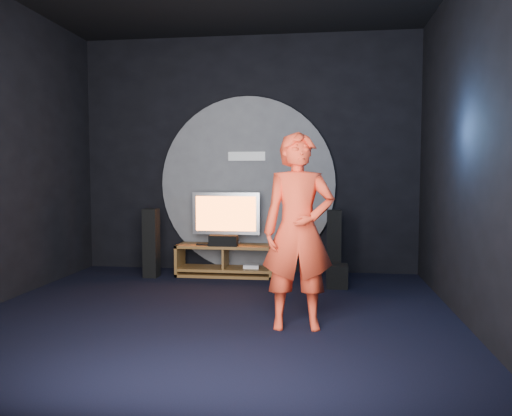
{
  "coord_description": "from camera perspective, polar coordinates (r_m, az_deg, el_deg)",
  "views": [
    {
      "loc": [
        1.11,
        -4.91,
        1.47
      ],
      "look_at": [
        0.32,
        1.05,
        1.05
      ],
      "focal_mm": 35.0,
      "sensor_mm": 36.0,
      "label": 1
    }
  ],
  "objects": [
    {
      "name": "floor",
      "position": [
        5.24,
        -5.05,
        -12.3
      ],
      "size": [
        5.0,
        5.0,
        0.0
      ],
      "primitive_type": "plane",
      "color": "black",
      "rests_on": "ground"
    },
    {
      "name": "tv",
      "position": [
        7.19,
        -3.44,
        -0.91
      ],
      "size": [
        0.98,
        0.22,
        0.74
      ],
      "color": "#B5B4BC",
      "rests_on": "media_console"
    },
    {
      "name": "media_console",
      "position": [
        7.21,
        -3.46,
        -6.2
      ],
      "size": [
        1.38,
        0.45,
        0.45
      ],
      "color": "brown",
      "rests_on": "ground"
    },
    {
      "name": "front_wall",
      "position": [
        2.67,
        -17.27,
        9.84
      ],
      "size": [
        5.0,
        0.04,
        3.5
      ],
      "primitive_type": "cube",
      "color": "black",
      "rests_on": "ground"
    },
    {
      "name": "remote",
      "position": [
        7.11,
        -6.12,
        -4.18
      ],
      "size": [
        0.18,
        0.05,
        0.02
      ],
      "primitive_type": "cube",
      "color": "black",
      "rests_on": "media_console"
    },
    {
      "name": "right_wall",
      "position": [
        5.11,
        23.54,
        6.8
      ],
      "size": [
        0.04,
        5.0,
        3.5
      ],
      "primitive_type": "cube",
      "color": "black",
      "rests_on": "ground"
    },
    {
      "name": "subwoofer",
      "position": [
        6.56,
        9.24,
        -7.67
      ],
      "size": [
        0.27,
        0.27,
        0.3
      ],
      "primitive_type": "cube",
      "color": "black",
      "rests_on": "ground"
    },
    {
      "name": "back_wall",
      "position": [
        7.5,
        -0.94,
        6.14
      ],
      "size": [
        5.0,
        0.04,
        3.5
      ],
      "primitive_type": "cube",
      "color": "black",
      "rests_on": "ground"
    },
    {
      "name": "tower_speaker_left",
      "position": [
        7.22,
        -11.87,
        -3.93
      ],
      "size": [
        0.19,
        0.22,
        0.97
      ],
      "primitive_type": "cube",
      "color": "black",
      "rests_on": "ground"
    },
    {
      "name": "center_speaker",
      "position": [
        7.02,
        -3.75,
        -3.75
      ],
      "size": [
        0.4,
        0.15,
        0.15
      ],
      "primitive_type": "cube",
      "color": "black",
      "rests_on": "media_console"
    },
    {
      "name": "player",
      "position": [
        4.71,
        4.87,
        -2.64
      ],
      "size": [
        0.72,
        0.52,
        1.85
      ],
      "primitive_type": "imported",
      "rotation": [
        0.0,
        0.0,
        0.12
      ],
      "color": "red",
      "rests_on": "ground"
    },
    {
      "name": "wall_disc_panel",
      "position": [
        7.44,
        -1.0,
        2.7
      ],
      "size": [
        2.6,
        0.11,
        2.6
      ],
      "color": "#515156",
      "rests_on": "ground"
    },
    {
      "name": "tower_speaker_right",
      "position": [
        6.9,
        8.89,
        -4.26
      ],
      "size": [
        0.19,
        0.22,
        0.97
      ],
      "primitive_type": "cube",
      "color": "black",
      "rests_on": "ground"
    }
  ]
}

